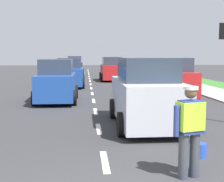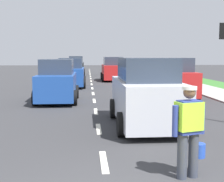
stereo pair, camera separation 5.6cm
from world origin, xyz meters
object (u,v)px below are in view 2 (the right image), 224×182
(car_oncoming_lead, at_px, (57,82))
(car_outgoing_ahead, at_px, (146,94))
(car_oncoming_third, at_px, (76,66))
(car_oncoming_second, at_px, (71,74))
(car_parked_far, at_px, (173,79))
(road_worker, at_px, (189,127))
(car_outgoing_far, at_px, (113,70))

(car_oncoming_lead, bearing_deg, car_outgoing_ahead, -59.68)
(car_oncoming_third, relative_size, car_oncoming_second, 1.06)
(car_oncoming_third, relative_size, car_parked_far, 1.11)
(road_worker, height_order, car_parked_far, car_parked_far)
(car_oncoming_third, bearing_deg, car_oncoming_lead, -90.61)
(car_oncoming_third, xyz_separation_m, car_outgoing_ahead, (3.03, -26.08, 0.01))
(car_parked_far, bearing_deg, car_outgoing_ahead, -112.16)
(car_oncoming_lead, distance_m, car_outgoing_ahead, 6.44)
(car_outgoing_ahead, height_order, car_parked_far, car_outgoing_ahead)
(car_oncoming_lead, xyz_separation_m, car_outgoing_ahead, (3.25, -5.56, 0.05))
(car_outgoing_ahead, bearing_deg, car_parked_far, 67.84)
(car_oncoming_third, bearing_deg, car_outgoing_ahead, -83.37)
(road_worker, xyz_separation_m, car_oncoming_lead, (-3.25, 9.87, 0.01))
(car_oncoming_lead, distance_m, car_outgoing_far, 12.99)
(car_outgoing_ahead, xyz_separation_m, car_outgoing_far, (0.42, 18.02, -0.03))
(car_oncoming_third, xyz_separation_m, car_oncoming_lead, (-0.22, -20.52, -0.05))
(car_outgoing_far, bearing_deg, car_oncoming_lead, -106.41)
(car_oncoming_lead, height_order, car_oncoming_second, car_oncoming_lead)
(road_worker, bearing_deg, car_outgoing_far, 88.92)
(car_oncoming_third, bearing_deg, car_parked_far, -73.71)
(car_oncoming_lead, relative_size, car_outgoing_far, 0.94)
(car_oncoming_third, xyz_separation_m, car_oncoming_second, (0.08, -13.29, -0.05))
(car_outgoing_ahead, bearing_deg, car_oncoming_third, 96.63)
(car_oncoming_third, height_order, car_oncoming_second, car_oncoming_third)
(road_worker, height_order, car_outgoing_ahead, car_outgoing_ahead)
(road_worker, distance_m, car_oncoming_lead, 10.39)
(road_worker, xyz_separation_m, car_parked_far, (2.67, 10.87, 0.04))
(car_oncoming_second, bearing_deg, car_outgoing_ahead, -76.99)
(car_outgoing_far, relative_size, car_oncoming_second, 1.01)
(car_outgoing_far, relative_size, car_parked_far, 1.06)
(car_oncoming_third, bearing_deg, road_worker, -84.30)
(car_oncoming_third, height_order, car_outgoing_far, car_oncoming_third)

